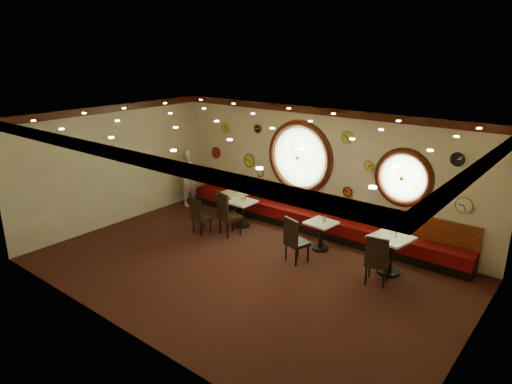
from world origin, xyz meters
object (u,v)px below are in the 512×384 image
at_px(chair_a, 199,214).
at_px(condiment_d_salt, 392,233).
at_px(condiment_b_bottle, 245,198).
at_px(chair_d, 377,257).
at_px(condiment_d_bottle, 397,232).
at_px(chair_b, 226,211).
at_px(condiment_c_bottle, 325,218).
at_px(condiment_a_bottle, 235,190).
at_px(waiter, 190,178).
at_px(condiment_b_salt, 242,199).
at_px(table_b, 242,210).
at_px(condiment_a_salt, 233,191).
at_px(table_c, 321,232).
at_px(table_d, 390,250).
at_px(condiment_c_salt, 323,219).
at_px(table_a, 233,202).
at_px(condiment_a_pepper, 235,191).
at_px(condiment_b_pepper, 243,200).
at_px(condiment_c_pepper, 323,221).
at_px(condiment_d_pepper, 396,236).
at_px(chair_c, 294,237).

xyz_separation_m(chair_a, condiment_d_salt, (4.65, 1.11, 0.35)).
bearing_deg(condiment_b_bottle, chair_d, -10.98).
xyz_separation_m(chair_d, condiment_d_bottle, (0.05, 0.78, 0.31)).
distance_m(chair_b, condiment_c_bottle, 2.52).
distance_m(condiment_a_bottle, waiter, 1.79).
distance_m(condiment_b_salt, condiment_c_bottle, 2.50).
relative_size(table_b, condiment_a_salt, 7.07).
distance_m(table_b, table_c, 2.41).
relative_size(table_c, table_d, 0.78).
height_order(condiment_c_salt, condiment_b_bottle, condiment_b_bottle).
xyz_separation_m(condiment_a_bottle, condiment_b_bottle, (0.60, -0.29, -0.03)).
distance_m(condiment_a_salt, condiment_b_salt, 0.67).
relative_size(chair_b, condiment_a_bottle, 4.74).
relative_size(condiment_a_salt, condiment_c_salt, 0.98).
distance_m(table_d, condiment_b_salt, 4.21).
xyz_separation_m(table_a, condiment_a_pepper, (0.04, 0.03, 0.32)).
relative_size(condiment_b_pepper, condiment_a_bottle, 0.77).
distance_m(table_c, condiment_c_bottle, 0.35).
relative_size(table_d, condiment_c_pepper, 9.38).
xyz_separation_m(table_b, condiment_d_pepper, (4.25, -0.07, 0.44)).
bearing_deg(condiment_d_salt, condiment_c_bottle, 176.40).
bearing_deg(condiment_b_bottle, table_c, -0.63).
xyz_separation_m(table_a, table_b, (0.59, -0.32, -0.01)).
bearing_deg(condiment_b_pepper, condiment_d_bottle, 1.34).
height_order(condiment_d_pepper, condiment_b_bottle, condiment_d_pepper).
bearing_deg(condiment_c_bottle, condiment_a_salt, 175.87).
bearing_deg(table_c, chair_d, -23.75).
xyz_separation_m(condiment_a_pepper, condiment_b_bottle, (0.61, -0.27, -0.00)).
xyz_separation_m(condiment_d_salt, condiment_b_pepper, (-4.06, -0.06, -0.13)).
height_order(table_d, condiment_c_pepper, table_d).
xyz_separation_m(condiment_b_salt, condiment_b_bottle, (0.09, 0.05, 0.02)).
distance_m(chair_a, condiment_c_bottle, 3.23).
bearing_deg(condiment_d_bottle, condiment_d_salt, -156.21).
bearing_deg(condiment_c_salt, table_c, -77.05).
xyz_separation_m(chair_b, condiment_c_pepper, (2.38, 0.72, 0.09)).
relative_size(table_c, condiment_b_bottle, 4.88).
bearing_deg(condiment_d_salt, condiment_b_bottle, 179.20).
relative_size(table_d, condiment_a_salt, 8.91).
bearing_deg(condiment_b_pepper, table_b, 151.36).
bearing_deg(condiment_b_salt, chair_d, -10.15).
relative_size(condiment_a_pepper, condiment_b_pepper, 0.90).
bearing_deg(waiter, condiment_b_salt, -92.82).
relative_size(condiment_a_bottle, waiter, 0.09).
relative_size(chair_a, condiment_d_pepper, 6.10).
xyz_separation_m(table_d, chair_a, (-4.69, -1.02, 0.01)).
xyz_separation_m(condiment_b_pepper, condiment_c_bottle, (2.40, 0.16, 0.01)).
bearing_deg(chair_c, chair_d, 22.54).
bearing_deg(table_b, table_c, 1.26).
bearing_deg(chair_b, condiment_d_bottle, 27.37).
height_order(condiment_d_pepper, waiter, waiter).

